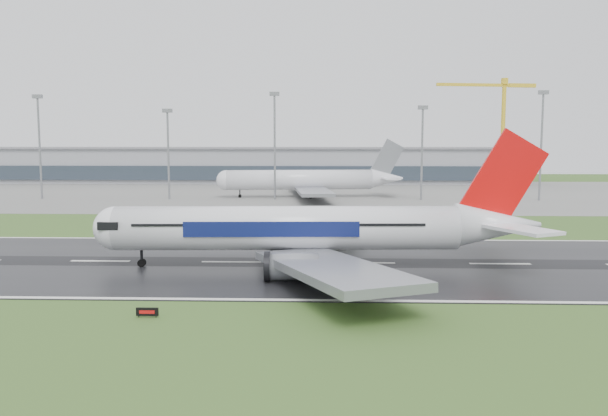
{
  "coord_description": "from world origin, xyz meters",
  "views": [
    {
      "loc": [
        34.08,
        -89.48,
        18.03
      ],
      "look_at": [
        30.49,
        12.0,
        7.0
      ],
      "focal_mm": 35.9,
      "sensor_mm": 36.0,
      "label": 1
    }
  ],
  "objects": [
    {
      "name": "ground",
      "position": [
        0.0,
        0.0,
        0.0
      ],
      "size": [
        520.0,
        520.0,
        0.0
      ],
      "primitive_type": "plane",
      "color": "#31521E",
      "rests_on": "ground"
    },
    {
      "name": "runway",
      "position": [
        0.0,
        0.0,
        0.05
      ],
      "size": [
        400.0,
        45.0,
        0.1
      ],
      "primitive_type": "cube",
      "color": "black",
      "rests_on": "ground"
    },
    {
      "name": "apron",
      "position": [
        0.0,
        125.0,
        0.04
      ],
      "size": [
        400.0,
        130.0,
        0.08
      ],
      "primitive_type": "cube",
      "color": "slate",
      "rests_on": "ground"
    },
    {
      "name": "terminal",
      "position": [
        0.0,
        185.0,
        7.5
      ],
      "size": [
        240.0,
        36.0,
        15.0
      ],
      "primitive_type": "cube",
      "color": "gray",
      "rests_on": "ground"
    },
    {
      "name": "main_airliner",
      "position": [
        33.08,
        -2.73,
        9.61
      ],
      "size": [
        67.23,
        64.31,
        19.01
      ],
      "primitive_type": null,
      "rotation": [
        0.0,
        0.0,
        0.05
      ],
      "color": "white",
      "rests_on": "runway"
    },
    {
      "name": "parked_airliner",
      "position": [
        28.2,
        108.91,
        9.23
      ],
      "size": [
        69.03,
        65.28,
        18.31
      ],
      "primitive_type": null,
      "rotation": [
        0.0,
        0.0,
        0.12
      ],
      "color": "silver",
      "rests_on": "apron"
    },
    {
      "name": "tower_crane",
      "position": [
        117.06,
        200.0,
        23.63
      ],
      "size": [
        47.9,
        10.72,
        47.27
      ],
      "primitive_type": null,
      "rotation": [
        0.0,
        0.0,
        0.17
      ],
      "color": "gold",
      "rests_on": "ground"
    },
    {
      "name": "runway_sign",
      "position": [
        15.72,
        -28.92,
        0.52
      ],
      "size": [
        2.31,
        0.62,
        1.04
      ],
      "primitive_type": null,
      "rotation": [
        0.0,
        0.0,
        0.16
      ],
      "color": "black",
      "rests_on": "ground"
    },
    {
      "name": "floodmast_1",
      "position": [
        -56.18,
        100.0,
        15.83
      ],
      "size": [
        0.64,
        0.64,
        31.66
      ],
      "primitive_type": "cylinder",
      "color": "gray",
      "rests_on": "ground"
    },
    {
      "name": "floodmast_2",
      "position": [
        -15.25,
        100.0,
        13.59
      ],
      "size": [
        0.64,
        0.64,
        27.19
      ],
      "primitive_type": "cylinder",
      "color": "gray",
      "rests_on": "ground"
    },
    {
      "name": "floodmast_3",
      "position": [
        18.25,
        100.0,
        16.13
      ],
      "size": [
        0.64,
        0.64,
        32.26
      ],
      "primitive_type": "cylinder",
      "color": "gray",
      "rests_on": "ground"
    },
    {
      "name": "floodmast_4",
      "position": [
        63.88,
        100.0,
        14.0
      ],
      "size": [
        0.64,
        0.64,
        28.01
      ],
      "primitive_type": "cylinder",
      "color": "gray",
      "rests_on": "ground"
    },
    {
      "name": "floodmast_5",
      "position": [
        100.21,
        100.0,
        16.23
      ],
      "size": [
        0.64,
        0.64,
        32.47
      ],
      "primitive_type": "cylinder",
      "color": "gray",
      "rests_on": "ground"
    }
  ]
}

